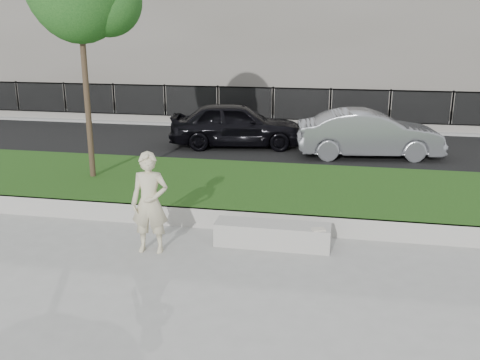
% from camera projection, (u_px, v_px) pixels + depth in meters
% --- Properties ---
extents(ground, '(90.00, 90.00, 0.00)m').
position_uv_depth(ground, '(216.00, 250.00, 9.60)').
color(ground, gray).
rests_on(ground, ground).
extents(grass_bank, '(34.00, 4.00, 0.40)m').
position_uv_depth(grass_bank, '(246.00, 191.00, 12.37)').
color(grass_bank, black).
rests_on(grass_bank, ground).
extents(grass_kerb, '(34.00, 0.08, 0.40)m').
position_uv_depth(grass_kerb, '(228.00, 220.00, 10.52)').
color(grass_kerb, '#A09E96').
rests_on(grass_kerb, ground).
extents(street, '(34.00, 7.00, 0.04)m').
position_uv_depth(street, '(276.00, 147.00, 17.60)').
color(street, black).
rests_on(street, ground).
extents(far_pavement, '(34.00, 3.00, 0.12)m').
position_uv_depth(far_pavement, '(290.00, 123.00, 21.83)').
color(far_pavement, gray).
rests_on(far_pavement, ground).
extents(iron_fence, '(32.00, 0.30, 1.50)m').
position_uv_depth(iron_fence, '(288.00, 115.00, 20.75)').
color(iron_fence, slate).
rests_on(iron_fence, far_pavement).
extents(building_facade, '(34.00, 10.00, 10.00)m').
position_uv_depth(building_facade, '(307.00, 3.00, 27.05)').
color(building_facade, '#69645C').
rests_on(building_facade, ground).
extents(stone_bench, '(2.10, 0.52, 0.43)m').
position_uv_depth(stone_bench, '(272.00, 235.00, 9.73)').
color(stone_bench, '#A09E96').
rests_on(stone_bench, ground).
extents(man, '(0.70, 0.50, 1.81)m').
position_uv_depth(man, '(150.00, 203.00, 9.32)').
color(man, beige).
rests_on(man, ground).
extents(book, '(0.27, 0.23, 0.03)m').
position_uv_depth(book, '(319.00, 229.00, 9.37)').
color(book, beige).
rests_on(book, stone_bench).
extents(car_dark, '(4.52, 2.42, 1.46)m').
position_uv_depth(car_dark, '(236.00, 124.00, 17.47)').
color(car_dark, black).
rests_on(car_dark, street).
extents(car_silver, '(4.45, 2.11, 1.41)m').
position_uv_depth(car_silver, '(369.00, 134.00, 16.09)').
color(car_silver, gray).
rests_on(car_silver, street).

